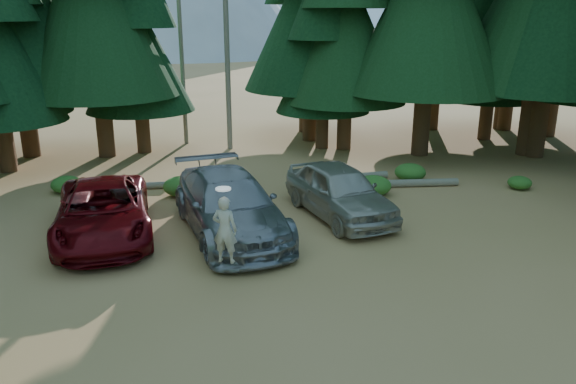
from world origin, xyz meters
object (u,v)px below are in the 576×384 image
Objects in this scene: frisbee_player at (225,229)px; log_right at (399,183)px; silver_minivan_right at (339,191)px; log_mid at (344,178)px; log_left at (118,187)px; red_pickup at (103,211)px; silver_minivan_center at (230,205)px.

frisbee_player is 0.41× the size of log_right.
silver_minivan_right reaches higher than log_mid.
silver_minivan_right is 5.47m from frisbee_player.
log_left is 8.36m from log_mid.
frisbee_player is at bearing -131.33° from log_right.
red_pickup reaches higher than log_right.
silver_minivan_right is at bearing -133.93° from log_right.
frisbee_player is (3.14, -3.48, 0.53)m from red_pickup.
red_pickup is 1.26× the size of log_right.
silver_minivan_center reaches higher than red_pickup.
log_right is (10.15, 2.82, -0.63)m from red_pickup.
log_mid is at bearing -0.55° from log_left.
silver_minivan_right is 4.04m from log_right.
silver_minivan_center reaches higher than silver_minivan_right.
silver_minivan_center is at bearing -146.63° from log_right.
silver_minivan_center is at bearing -179.18° from silver_minivan_right.
log_mid is at bearing 154.94° from log_right.
log_left is at bearing 173.88° from log_mid.
silver_minivan_right reaches higher than log_left.
silver_minivan_center is at bearing -72.85° from frisbee_player.
log_mid is at bearing -100.07° from frisbee_player.
log_mid is (8.34, 3.94, -0.63)m from red_pickup.
frisbee_player reaches higher than log_right.
silver_minivan_center reaches higher than log_left.
silver_minivan_center is 1.66× the size of log_left.
log_mid is (5.19, 7.42, -1.16)m from frisbee_player.
silver_minivan_right is 1.38× the size of log_mid.
red_pickup is 9.24m from log_mid.
red_pickup is 3.05× the size of frisbee_player.
log_mid is at bearing 20.93° from red_pickup.
silver_minivan_right is at bearing -1.98° from red_pickup.
log_left is (-3.14, 7.98, -1.17)m from frisbee_player.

